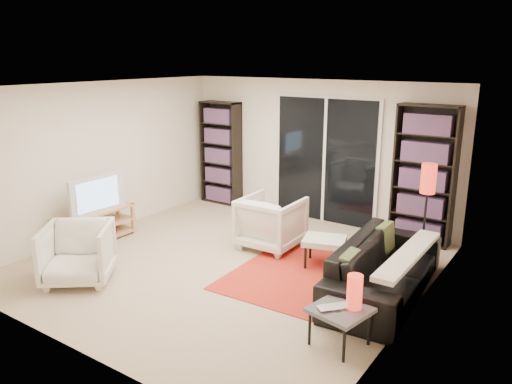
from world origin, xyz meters
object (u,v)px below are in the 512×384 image
(sofa, at_px, (385,268))
(ottoman, at_px, (324,242))
(floor_lamp, at_px, (428,189))
(armchair_front, at_px, (78,253))
(bookshelf_left, at_px, (221,153))
(tv_stand, at_px, (95,226))
(armchair_back, at_px, (271,222))
(side_table, at_px, (340,312))
(bookshelf_right, at_px, (424,175))

(sofa, height_order, ottoman, sofa)
(sofa, relative_size, ottoman, 3.38)
(ottoman, relative_size, floor_lamp, 0.46)
(armchair_front, xyz_separation_m, floor_lamp, (3.47, 2.85, 0.73))
(armchair_front, bearing_deg, ottoman, 4.73)
(bookshelf_left, xyz_separation_m, tv_stand, (-0.25, -2.81, -0.71))
(bookshelf_left, xyz_separation_m, armchair_back, (2.09, -1.46, -0.59))
(side_table, height_order, floor_lamp, floor_lamp)
(bookshelf_left, bearing_deg, armchair_front, -79.54)
(bookshelf_right, xyz_separation_m, sofa, (0.17, -1.98, -0.72))
(ottoman, bearing_deg, floor_lamp, 30.83)
(armchair_back, relative_size, floor_lamp, 0.59)
(armchair_back, height_order, armchair_front, armchair_back)
(bookshelf_left, bearing_deg, floor_lamp, -13.25)
(armchair_front, bearing_deg, bookshelf_left, 62.38)
(tv_stand, bearing_deg, armchair_front, -46.70)
(tv_stand, bearing_deg, floor_lamp, 22.41)
(ottoman, distance_m, floor_lamp, 1.51)
(bookshelf_left, height_order, bookshelf_right, bookshelf_right)
(bookshelf_left, xyz_separation_m, side_table, (4.06, -3.30, -0.62))
(ottoman, height_order, side_table, same)
(sofa, height_order, side_table, sofa)
(bookshelf_right, height_order, sofa, bookshelf_right)
(tv_stand, height_order, armchair_back, armchair_back)
(bookshelf_left, bearing_deg, sofa, -26.17)
(ottoman, bearing_deg, tv_stand, -160.71)
(armchair_back, bearing_deg, bookshelf_right, -141.71)
(armchair_front, xyz_separation_m, side_table, (3.35, 0.52, -0.02))
(side_table, bearing_deg, ottoman, 121.17)
(side_table, bearing_deg, sofa, 91.67)
(floor_lamp, bearing_deg, side_table, -92.85)
(side_table, xyz_separation_m, floor_lamp, (0.12, 2.32, 0.75))
(tv_stand, height_order, floor_lamp, floor_lamp)
(bookshelf_right, relative_size, armchair_back, 2.45)
(armchair_front, distance_m, floor_lamp, 4.55)
(floor_lamp, bearing_deg, tv_stand, -157.59)
(bookshelf_left, distance_m, tv_stand, 2.91)
(bookshelf_left, relative_size, ottoman, 2.92)
(bookshelf_left, xyz_separation_m, sofa, (4.02, -1.98, -0.65))
(tv_stand, relative_size, floor_lamp, 0.89)
(tv_stand, xyz_separation_m, ottoman, (3.31, 1.16, 0.08))
(bookshelf_left, bearing_deg, side_table, -39.14)
(floor_lamp, bearing_deg, bookshelf_right, 108.35)
(tv_stand, bearing_deg, bookshelf_left, 84.84)
(bookshelf_right, height_order, ottoman, bookshelf_right)
(bookshelf_right, xyz_separation_m, tv_stand, (-4.10, -2.81, -0.79))
(armchair_back, bearing_deg, ottoman, 167.86)
(armchair_back, height_order, side_table, armchair_back)
(bookshelf_right, height_order, armchair_front, bookshelf_right)
(sofa, xyz_separation_m, armchair_front, (-3.31, -1.85, 0.05))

